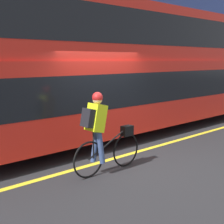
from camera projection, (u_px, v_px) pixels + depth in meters
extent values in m
plane|color=#232326|center=(113.00, 158.00, 7.40)|extent=(80.00, 80.00, 0.00)
cube|color=yellow|center=(114.00, 158.00, 7.39)|extent=(50.00, 0.14, 0.01)
cube|color=#A8A399|center=(9.00, 120.00, 11.66)|extent=(60.00, 2.03, 0.15)
cylinder|color=black|center=(195.00, 105.00, 12.38)|extent=(1.08, 0.30, 1.08)
cylinder|color=black|center=(22.00, 134.00, 7.53)|extent=(1.08, 0.30, 1.08)
cube|color=red|center=(130.00, 92.00, 9.82)|extent=(11.89, 2.50, 1.96)
cube|color=black|center=(130.00, 85.00, 9.79)|extent=(11.41, 2.52, 0.86)
cube|color=red|center=(131.00, 35.00, 9.53)|extent=(11.89, 2.40, 1.57)
cube|color=black|center=(131.00, 32.00, 9.52)|extent=(11.41, 2.42, 0.88)
torus|color=black|center=(126.00, 150.00, 6.81)|extent=(0.74, 0.04, 0.74)
torus|color=black|center=(89.00, 160.00, 6.13)|extent=(0.74, 0.04, 0.74)
cylinder|color=black|center=(108.00, 143.00, 6.43)|extent=(1.04, 0.03, 0.51)
cylinder|color=black|center=(93.00, 145.00, 6.17)|extent=(0.03, 0.03, 0.55)
cube|color=black|center=(127.00, 131.00, 6.76)|extent=(0.26, 0.16, 0.22)
cube|color=#D8EA19|center=(96.00, 118.00, 6.12)|extent=(0.37, 0.32, 0.58)
cube|color=black|center=(88.00, 118.00, 5.99)|extent=(0.21, 0.26, 0.38)
cylinder|color=#384C7A|center=(95.00, 146.00, 6.32)|extent=(0.22, 0.11, 0.67)
cylinder|color=#384C7A|center=(101.00, 148.00, 6.18)|extent=(0.20, 0.11, 0.67)
sphere|color=tan|center=(97.00, 100.00, 6.09)|extent=(0.19, 0.19, 0.19)
sphere|color=red|center=(97.00, 97.00, 6.08)|extent=(0.21, 0.21, 0.21)
cylinder|color=#194C23|center=(32.00, 103.00, 12.09)|extent=(0.51, 0.51, 0.99)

